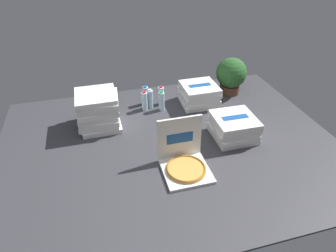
{
  "coord_description": "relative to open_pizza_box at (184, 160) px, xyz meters",
  "views": [
    {
      "loc": [
        -0.6,
        -2.12,
        1.72
      ],
      "look_at": [
        0.01,
        0.1,
        0.14
      ],
      "focal_mm": 31.15,
      "sensor_mm": 36.0,
      "label": 1
    }
  ],
  "objects": [
    {
      "name": "potted_plant",
      "position": [
        0.96,
        1.16,
        0.16
      ],
      "size": [
        0.36,
        0.36,
        0.45
      ],
      "color": "#513323",
      "rests_on": "ground_plane"
    },
    {
      "name": "water_bottle_4",
      "position": [
        -0.13,
        1.04,
        0.03
      ],
      "size": [
        0.07,
        0.07,
        0.23
      ],
      "color": "silver",
      "rests_on": "ground_plane"
    },
    {
      "name": "open_pizza_box",
      "position": [
        0.0,
        0.0,
        0.0
      ],
      "size": [
        0.39,
        0.42,
        0.42
      ],
      "color": "white",
      "rests_on": "ground_plane"
    },
    {
      "name": "pizza_stack_right_mid",
      "position": [
        0.6,
        0.3,
        0.04
      ],
      "size": [
        0.43,
        0.43,
        0.24
      ],
      "color": "white",
      "rests_on": "ground_plane"
    },
    {
      "name": "water_bottle_2",
      "position": [
        0.08,
        1.11,
        0.03
      ],
      "size": [
        0.07,
        0.07,
        0.23
      ],
      "color": "white",
      "rests_on": "ground_plane"
    },
    {
      "name": "pizza_stack_left_near",
      "position": [
        0.5,
        1.01,
        0.04
      ],
      "size": [
        0.42,
        0.41,
        0.24
      ],
      "color": "white",
      "rests_on": "ground_plane"
    },
    {
      "name": "ground_plane",
      "position": [
        -0.03,
        0.35,
        -0.09
      ],
      "size": [
        3.2,
        2.4,
        0.02
      ],
      "primitive_type": "cube",
      "color": "#38383D"
    },
    {
      "name": "pizza_stack_center_far",
      "position": [
        -0.64,
        0.84,
        0.11
      ],
      "size": [
        0.44,
        0.43,
        0.38
      ],
      "color": "white",
      "rests_on": "ground_plane"
    },
    {
      "name": "water_bottle_0",
      "position": [
        -0.06,
        1.07,
        0.03
      ],
      "size": [
        0.07,
        0.07,
        0.23
      ],
      "color": "silver",
      "rests_on": "ground_plane"
    },
    {
      "name": "water_bottle_1",
      "position": [
        -0.09,
        1.16,
        0.03
      ],
      "size": [
        0.07,
        0.07,
        0.23
      ],
      "color": "silver",
      "rests_on": "ground_plane"
    },
    {
      "name": "water_bottle_3",
      "position": [
        0.05,
        0.98,
        0.03
      ],
      "size": [
        0.07,
        0.07,
        0.23
      ],
      "color": "silver",
      "rests_on": "ground_plane"
    }
  ]
}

